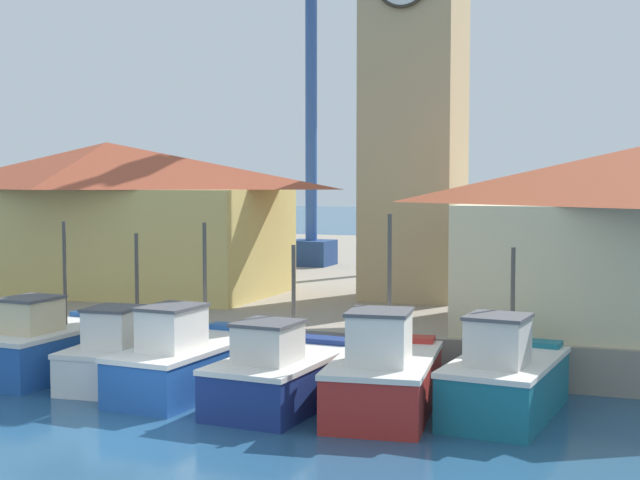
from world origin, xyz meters
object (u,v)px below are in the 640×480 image
object	(u,v)px
fishing_boat_left_outer	(51,346)
port_crane_near	(422,93)
fishing_boat_right_inner	(505,380)
dock_worker_near_tower	(559,304)
fishing_boat_mid_right	(385,377)
fishing_boat_mid_left	(190,361)
warehouse_left	(108,215)
clock_tower	(415,70)
port_crane_far	(315,135)
fishing_boat_left_inner	(127,355)
fishing_boat_center	(282,375)

from	to	relation	value
fishing_boat_left_outer	port_crane_near	bearing A→B (deg)	74.96
fishing_boat_right_inner	dock_worker_near_tower	xyz separation A→B (m)	(0.74, 4.17, 1.19)
fishing_boat_mid_right	port_crane_near	world-z (taller)	port_crane_near
fishing_boat_mid_left	dock_worker_near_tower	size ratio (longest dim) A/B	3.18
fishing_boat_left_outer	warehouse_left	distance (m)	9.58
port_crane_near	fishing_boat_right_inner	bearing A→B (deg)	-70.72
fishing_boat_right_inner	fishing_boat_left_outer	bearing A→B (deg)	-179.94
clock_tower	port_crane_near	bearing A→B (deg)	102.67
fishing_boat_mid_right	fishing_boat_right_inner	size ratio (longest dim) A/B	1.07
port_crane_far	port_crane_near	bearing A→B (deg)	-6.18
fishing_boat_left_inner	fishing_boat_mid_left	bearing A→B (deg)	-10.15
fishing_boat_center	port_crane_near	distance (m)	22.30
warehouse_left	fishing_boat_mid_right	bearing A→B (deg)	-33.87
clock_tower	warehouse_left	xyz separation A→B (m)	(-11.10, -1.97, -5.05)
fishing_boat_left_inner	port_crane_near	size ratio (longest dim) A/B	0.21
fishing_boat_center	clock_tower	distance (m)	13.84
fishing_boat_left_outer	fishing_boat_right_inner	bearing A→B (deg)	0.06
port_crane_far	dock_worker_near_tower	bearing A→B (deg)	-51.11
fishing_boat_left_inner	warehouse_left	bearing A→B (deg)	126.36
fishing_boat_left_inner	port_crane_near	world-z (taller)	port_crane_near
fishing_boat_right_inner	clock_tower	xyz separation A→B (m)	(-4.76, 10.21, 8.19)
clock_tower	warehouse_left	bearing A→B (deg)	-169.94
dock_worker_near_tower	port_crane_far	bearing A→B (deg)	128.89
warehouse_left	port_crane_near	world-z (taller)	port_crane_near
clock_tower	dock_worker_near_tower	distance (m)	10.75
clock_tower	fishing_boat_mid_right	bearing A→B (deg)	-78.77
port_crane_near	dock_worker_near_tower	distance (m)	18.70
fishing_boat_right_inner	dock_worker_near_tower	world-z (taller)	fishing_boat_right_inner
fishing_boat_mid_right	fishing_boat_left_outer	bearing A→B (deg)	176.14
clock_tower	fishing_boat_center	bearing A→B (deg)	-91.30
fishing_boat_left_outer	fishing_boat_left_inner	xyz separation A→B (m)	(2.42, -0.03, -0.09)
fishing_boat_left_outer	fishing_boat_right_inner	distance (m)	12.18
fishing_boat_mid_left	port_crane_near	size ratio (longest dim) A/B	0.24
fishing_boat_mid_right	fishing_boat_mid_left	bearing A→B (deg)	177.27
fishing_boat_left_outer	fishing_boat_right_inner	size ratio (longest dim) A/B	1.08
fishing_boat_mid_left	warehouse_left	size ratio (longest dim) A/B	0.39
port_crane_near	port_crane_far	distance (m)	5.65
dock_worker_near_tower	fishing_boat_left_outer	bearing A→B (deg)	-162.04
fishing_boat_left_outer	dock_worker_near_tower	xyz separation A→B (m)	(12.91, 4.19, 1.22)
fishing_boat_mid_left	port_crane_far	bearing A→B (deg)	102.42
port_crane_near	port_crane_far	bearing A→B (deg)	173.82
warehouse_left	port_crane_near	size ratio (longest dim) A/B	0.61
fishing_boat_center	clock_tower	xyz separation A→B (m)	(0.25, 11.09, 8.28)
port_crane_near	fishing_boat_mid_right	bearing A→B (deg)	-78.09
fishing_boat_left_outer	dock_worker_near_tower	world-z (taller)	fishing_boat_left_outer
port_crane_far	fishing_boat_left_inner	bearing A→B (deg)	-83.03
fishing_boat_mid_left	clock_tower	bearing A→B (deg)	74.60
fishing_boat_left_inner	fishing_boat_mid_right	bearing A→B (deg)	-4.90
fishing_boat_left_outer	fishing_boat_mid_right	size ratio (longest dim) A/B	1.01
fishing_boat_mid_left	fishing_boat_mid_right	distance (m)	5.09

